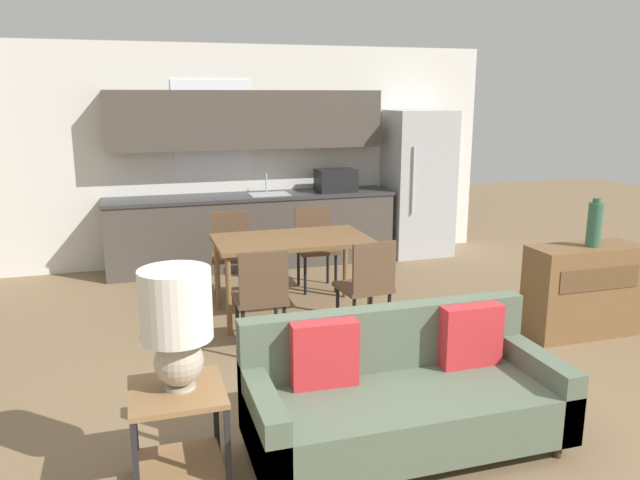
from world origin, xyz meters
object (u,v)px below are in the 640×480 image
object	(u,v)px
dining_table	(292,245)
dining_chair_far_right	(315,243)
table_lamp	(177,320)
couch	(401,395)
dining_chair_near_left	(261,294)
refrigerator	(418,184)
dining_chair_far_left	(232,250)
vase	(594,224)
side_table	(178,422)
dining_chair_near_right	(367,283)
credenza	(582,290)

from	to	relation	value
dining_table	dining_chair_far_right	bearing A→B (deg)	59.26
table_lamp	couch	bearing A→B (deg)	1.41
dining_table	dining_chair_near_left	xyz separation A→B (m)	(-0.47, -0.80, -0.20)
refrigerator	dining_chair_far_left	distance (m)	2.91
couch	dining_chair_near_left	world-z (taller)	dining_chair_near_left
refrigerator	table_lamp	distance (m)	5.54
vase	dining_chair_near_left	distance (m)	2.92
dining_table	dining_chair_far_left	bearing A→B (deg)	120.84
dining_chair_near_left	dining_chair_far_left	bearing A→B (deg)	-89.27
dining_chair_far_right	couch	bearing A→B (deg)	-94.54
side_table	dining_chair_far_left	world-z (taller)	dining_chair_far_left
side_table	dining_chair_near_left	xyz separation A→B (m)	(0.81, 1.68, 0.11)
side_table	dining_chair_far_left	distance (m)	3.35
side_table	table_lamp	distance (m)	0.57
dining_table	side_table	xyz separation A→B (m)	(-1.28, -2.48, -0.31)
refrigerator	dining_chair_near_left	bearing A→B (deg)	-135.33
vase	dining_table	bearing A→B (deg)	151.72
vase	dining_chair_near_right	world-z (taller)	vase
couch	dining_chair_far_left	world-z (taller)	dining_chair_far_left
dining_chair_near_left	dining_chair_far_left	xyz separation A→B (m)	(0.01, 1.57, 0.00)
dining_chair_far_right	dining_chair_near_left	bearing A→B (deg)	-117.56
couch	dining_chair_far_left	distance (m)	3.25
dining_chair_far_left	dining_chair_far_right	world-z (taller)	same
couch	dining_chair_far_left	bearing A→B (deg)	98.93
dining_chair_far_left	dining_table	bearing A→B (deg)	-51.44
dining_table	dining_chair_near_left	distance (m)	0.95
side_table	credenza	size ratio (longest dim) A/B	0.58
dining_chair_far_left	dining_chair_far_right	distance (m)	0.93
dining_chair_far_left	dining_chair_near_right	size ratio (longest dim) A/B	1.00
couch	dining_chair_far_right	distance (m)	3.26
credenza	dining_chair_far_left	distance (m)	3.44
dining_table	credenza	bearing A→B (deg)	-28.11
table_lamp	credenza	bearing A→B (deg)	18.89
table_lamp	dining_chair_far_left	xyz separation A→B (m)	(0.80, 3.24, -0.46)
dining_chair_far_left	dining_chair_far_right	xyz separation A→B (m)	(0.93, 0.03, 0.00)
table_lamp	vase	world-z (taller)	vase
credenza	couch	bearing A→B (deg)	-152.40
vase	dining_chair_far_right	distance (m)	2.85
couch	table_lamp	bearing A→B (deg)	-178.59
dining_chair_far_right	credenza	bearing A→B (deg)	-44.64
refrigerator	dining_chair_far_right	distance (m)	2.08
side_table	dining_chair_far_right	xyz separation A→B (m)	(1.75, 3.28, 0.11)
table_lamp	vase	size ratio (longest dim) A/B	1.54
dining_chair_near_left	dining_table	bearing A→B (deg)	-119.13
side_table	dining_chair_far_left	bearing A→B (deg)	75.87
dining_table	dining_chair_near_right	world-z (taller)	dining_chair_near_right
table_lamp	dining_chair_near_left	world-z (taller)	table_lamp
dining_table	vase	size ratio (longest dim) A/B	3.44
dining_chair_near_left	dining_chair_far_right	size ratio (longest dim) A/B	1.00
dining_chair_far_right	dining_chair_near_right	bearing A→B (deg)	-86.92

